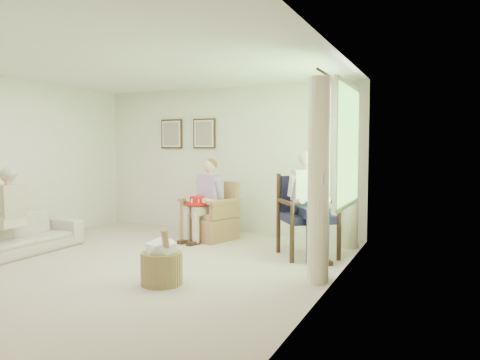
{
  "coord_description": "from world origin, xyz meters",
  "views": [
    {
      "loc": [
        3.62,
        -4.93,
        1.53
      ],
      "look_at": [
        0.89,
        1.3,
        1.05
      ],
      "focal_mm": 35.0,
      "sensor_mm": 36.0,
      "label": 1
    }
  ],
  "objects_px": {
    "sofa": "(16,235)",
    "wood_armchair": "(310,212)",
    "hatbox": "(162,261)",
    "person_dark": "(306,196)",
    "red_hat": "(197,202)",
    "person_wicker": "(207,195)",
    "wicker_armchair": "(211,221)",
    "person_sofa": "(4,207)"
  },
  "relations": [
    {
      "from": "sofa",
      "to": "wood_armchair",
      "type": "bearing_deg",
      "value": -66.72
    },
    {
      "from": "hatbox",
      "to": "wood_armchair",
      "type": "bearing_deg",
      "value": 61.35
    },
    {
      "from": "person_dark",
      "to": "red_hat",
      "type": "height_order",
      "value": "person_dark"
    },
    {
      "from": "person_wicker",
      "to": "person_dark",
      "type": "height_order",
      "value": "person_dark"
    },
    {
      "from": "wicker_armchair",
      "to": "sofa",
      "type": "relative_size",
      "value": 0.5
    },
    {
      "from": "wicker_armchair",
      "to": "person_sofa",
      "type": "relative_size",
      "value": 0.77
    },
    {
      "from": "person_sofa",
      "to": "hatbox",
      "type": "relative_size",
      "value": 1.8
    },
    {
      "from": "red_hat",
      "to": "person_sofa",
      "type": "bearing_deg",
      "value": -135.1
    },
    {
      "from": "person_wicker",
      "to": "sofa",
      "type": "bearing_deg",
      "value": -119.8
    },
    {
      "from": "person_wicker",
      "to": "red_hat",
      "type": "relative_size",
      "value": 3.5
    },
    {
      "from": "wood_armchair",
      "to": "hatbox",
      "type": "height_order",
      "value": "wood_armchair"
    },
    {
      "from": "sofa",
      "to": "person_wicker",
      "type": "height_order",
      "value": "person_wicker"
    },
    {
      "from": "person_sofa",
      "to": "red_hat",
      "type": "height_order",
      "value": "person_sofa"
    },
    {
      "from": "person_wicker",
      "to": "person_sofa",
      "type": "height_order",
      "value": "person_wicker"
    },
    {
      "from": "wicker_armchair",
      "to": "person_dark",
      "type": "distance_m",
      "value": 2.0
    },
    {
      "from": "wicker_armchair",
      "to": "person_wicker",
      "type": "xyz_separation_m",
      "value": [
        0.0,
        -0.13,
        0.45
      ]
    },
    {
      "from": "sofa",
      "to": "person_sofa",
      "type": "height_order",
      "value": "person_sofa"
    },
    {
      "from": "person_dark",
      "to": "red_hat",
      "type": "bearing_deg",
      "value": 134.85
    },
    {
      "from": "wicker_armchair",
      "to": "red_hat",
      "type": "distance_m",
      "value": 0.49
    },
    {
      "from": "wood_armchair",
      "to": "person_sofa",
      "type": "distance_m",
      "value": 4.26
    },
    {
      "from": "wood_armchair",
      "to": "person_dark",
      "type": "bearing_deg",
      "value": -125.73
    },
    {
      "from": "wood_armchair",
      "to": "person_dark",
      "type": "relative_size",
      "value": 0.77
    },
    {
      "from": "sofa",
      "to": "red_hat",
      "type": "relative_size",
      "value": 5.14
    },
    {
      "from": "person_wicker",
      "to": "person_sofa",
      "type": "relative_size",
      "value": 1.06
    },
    {
      "from": "sofa",
      "to": "person_dark",
      "type": "distance_m",
      "value": 4.15
    },
    {
      "from": "wicker_armchair",
      "to": "wood_armchair",
      "type": "xyz_separation_m",
      "value": [
        1.81,
        -0.45,
        0.31
      ]
    },
    {
      "from": "person_dark",
      "to": "hatbox",
      "type": "distance_m",
      "value": 2.27
    },
    {
      "from": "person_wicker",
      "to": "wood_armchair",
      "type": "bearing_deg",
      "value": 5.71
    },
    {
      "from": "wicker_armchair",
      "to": "red_hat",
      "type": "height_order",
      "value": "wicker_armchair"
    },
    {
      "from": "wicker_armchair",
      "to": "hatbox",
      "type": "height_order",
      "value": "wicker_armchair"
    },
    {
      "from": "sofa",
      "to": "wicker_armchair",
      "type": "bearing_deg",
      "value": -43.98
    },
    {
      "from": "wicker_armchair",
      "to": "red_hat",
      "type": "bearing_deg",
      "value": -86.38
    },
    {
      "from": "wicker_armchair",
      "to": "wood_armchair",
      "type": "height_order",
      "value": "wood_armchair"
    },
    {
      "from": "wicker_armchair",
      "to": "sofa",
      "type": "bearing_deg",
      "value": -118.01
    },
    {
      "from": "sofa",
      "to": "hatbox",
      "type": "distance_m",
      "value": 2.75
    },
    {
      "from": "sofa",
      "to": "person_dark",
      "type": "bearing_deg",
      "value": -69.07
    },
    {
      "from": "wood_armchair",
      "to": "hatbox",
      "type": "distance_m",
      "value": 2.37
    },
    {
      "from": "person_sofa",
      "to": "red_hat",
      "type": "relative_size",
      "value": 3.3
    },
    {
      "from": "person_dark",
      "to": "person_sofa",
      "type": "distance_m",
      "value": 4.18
    },
    {
      "from": "sofa",
      "to": "person_sofa",
      "type": "bearing_deg",
      "value": 180.0
    },
    {
      "from": "person_wicker",
      "to": "wicker_armchair",
      "type": "bearing_deg",
      "value": 105.96
    },
    {
      "from": "wood_armchair",
      "to": "person_sofa",
      "type": "height_order",
      "value": "person_sofa"
    }
  ]
}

